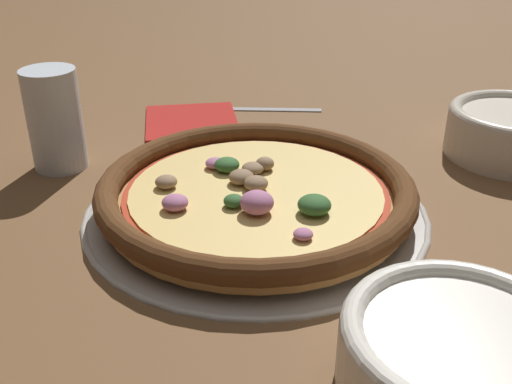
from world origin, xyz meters
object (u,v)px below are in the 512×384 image
(napkin, at_px, (191,120))
(pizza_tray, at_px, (256,209))
(drinking_cup, at_px, (55,120))
(bowl_near, at_px, (459,355))
(fork, at_px, (247,109))
(pizza, at_px, (256,191))

(napkin, bearing_deg, pizza_tray, -94.31)
(drinking_cup, bearing_deg, bowl_near, -67.96)
(bowl_near, relative_size, napkin, 0.95)
(drinking_cup, bearing_deg, fork, 18.71)
(pizza_tray, xyz_separation_m, pizza, (-0.00, -0.00, 0.02))
(bowl_near, height_order, drinking_cup, drinking_cup)
(pizza, xyz_separation_m, fork, (0.11, 0.29, -0.02))
(bowl_near, distance_m, fork, 0.57)
(pizza_tray, height_order, drinking_cup, drinking_cup)
(bowl_near, xyz_separation_m, drinking_cup, (-0.19, 0.47, 0.03))
(bowl_near, distance_m, drinking_cup, 0.51)
(pizza, height_order, bowl_near, bowl_near)
(pizza_tray, bearing_deg, pizza, -152.97)
(drinking_cup, height_order, napkin, drinking_cup)
(pizza, bearing_deg, fork, 68.63)
(fork, bearing_deg, pizza_tray, 94.89)
(drinking_cup, relative_size, napkin, 0.71)
(pizza, bearing_deg, napkin, 85.62)
(pizza, xyz_separation_m, napkin, (0.02, 0.27, -0.02))
(pizza_tray, bearing_deg, fork, 68.68)
(bowl_near, relative_size, fork, 0.86)
(pizza_tray, relative_size, drinking_cup, 2.98)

